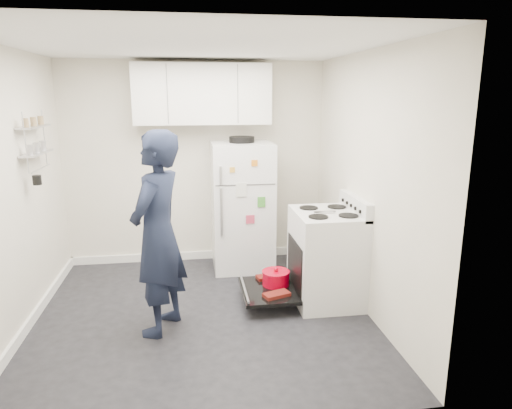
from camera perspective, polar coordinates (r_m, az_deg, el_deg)
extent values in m
cube|color=black|center=(4.61, -6.66, -13.52)|extent=(3.20, 3.20, 0.01)
cube|color=white|center=(4.13, -7.66, 19.10)|extent=(3.20, 3.20, 0.01)
cube|color=silver|center=(5.77, -7.53, 5.05)|extent=(3.20, 0.01, 2.50)
cube|color=silver|center=(2.65, -6.24, -5.09)|extent=(3.20, 0.01, 2.50)
cube|color=silver|center=(4.46, -28.12, 1.05)|extent=(0.01, 3.20, 2.50)
cube|color=silver|center=(4.52, 13.62, 2.43)|extent=(0.01, 3.20, 2.50)
cube|color=white|center=(4.83, -26.34, -12.97)|extent=(0.03, 3.20, 0.10)
cube|color=white|center=(6.05, -7.17, -6.28)|extent=(3.20, 0.03, 0.10)
cube|color=silver|center=(4.76, 8.76, -6.67)|extent=(0.65, 0.76, 0.92)
cube|color=black|center=(4.76, 7.92, -7.41)|extent=(0.53, 0.60, 0.52)
cube|color=orange|center=(4.84, 11.01, -7.17)|extent=(0.02, 0.56, 0.46)
cylinder|color=black|center=(4.84, 8.42, -9.36)|extent=(0.34, 0.34, 0.02)
cube|color=silver|center=(4.69, 12.33, -0.11)|extent=(0.08, 0.76, 0.18)
cube|color=silver|center=(4.62, 8.97, -1.13)|extent=(0.65, 0.76, 0.03)
cube|color=#B2B2B7|center=(4.55, 8.57, -0.89)|extent=(0.22, 0.03, 0.01)
cube|color=black|center=(4.74, 1.55, -10.69)|extent=(0.55, 0.70, 0.03)
cylinder|color=#B2B2B7|center=(4.70, -1.45, -10.45)|extent=(0.02, 0.66, 0.02)
cylinder|color=#B10017|center=(4.81, 2.49, -9.26)|extent=(0.28, 0.28, 0.13)
cylinder|color=#B10017|center=(4.78, 2.50, -8.44)|extent=(0.29, 0.29, 0.02)
sphere|color=#B10017|center=(4.77, 2.51, -8.13)|extent=(0.04, 0.04, 0.04)
cube|color=#9F1C11|center=(4.57, 2.58, -11.18)|extent=(0.29, 0.21, 0.04)
cube|color=#9F1C11|center=(4.98, 1.58, -9.02)|extent=(0.28, 0.17, 0.04)
cube|color=white|center=(5.55, -1.73, -0.20)|extent=(0.72, 0.70, 1.54)
cube|color=#4C4C4C|center=(5.14, -1.30, 2.47)|extent=(0.68, 0.01, 0.01)
cube|color=#B2B2B7|center=(5.08, -4.43, 3.67)|extent=(0.03, 0.03, 0.20)
cube|color=#B2B2B7|center=(5.16, -4.34, -0.93)|extent=(0.03, 0.03, 0.55)
cylinder|color=black|center=(5.42, -1.79, 8.12)|extent=(0.30, 0.30, 0.07)
cube|color=silver|center=(5.14, -1.84, 1.85)|extent=(0.12, 0.01, 0.16)
cube|color=#419230|center=(5.20, 0.69, 0.31)|extent=(0.09, 0.01, 0.12)
cube|color=gold|center=(5.09, -2.98, 4.35)|extent=(0.06, 0.01, 0.06)
cube|color=orange|center=(5.11, -0.19, 5.20)|extent=(0.07, 0.01, 0.07)
cube|color=#C23753|center=(5.24, -0.73, -1.87)|extent=(0.10, 0.01, 0.10)
cube|color=silver|center=(5.54, -6.71, 13.55)|extent=(1.60, 0.33, 0.70)
cube|color=#B2B2B7|center=(4.84, -26.00, 8.74)|extent=(0.14, 0.60, 0.02)
cube|color=#B2B2B7|center=(4.86, -25.70, 5.81)|extent=(0.14, 0.60, 0.02)
cylinder|color=black|center=(4.71, -25.69, 2.77)|extent=(0.08, 0.08, 0.09)
imported|color=black|center=(4.08, -12.17, -3.64)|extent=(0.66, 0.78, 1.81)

